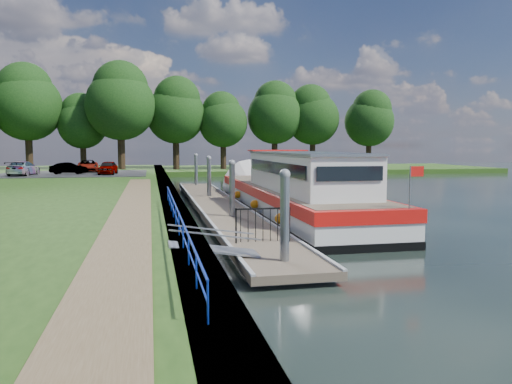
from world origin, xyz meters
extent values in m
plane|color=black|center=(0.00, 0.00, 0.00)|extent=(160.00, 160.00, 0.00)
cube|color=#473D2D|center=(-2.55, 15.00, 0.39)|extent=(1.10, 90.00, 0.78)
cube|color=#214012|center=(12.00, 52.00, 0.30)|extent=(60.00, 18.00, 0.60)
cube|color=brown|center=(-4.40, 8.00, 0.80)|extent=(1.60, 40.00, 0.05)
cube|color=black|center=(-11.00, 38.00, 0.81)|extent=(14.00, 12.00, 0.06)
cube|color=#0C2DBF|center=(-2.75, 3.00, 1.48)|extent=(0.04, 18.00, 0.04)
cube|color=#0C2DBF|center=(-2.75, 3.00, 1.12)|extent=(0.03, 18.00, 0.03)
cylinder|color=#0C2DBF|center=(-2.75, -6.00, 1.14)|extent=(0.04, 0.04, 0.72)
cylinder|color=#0C2DBF|center=(-2.75, -4.00, 1.14)|extent=(0.04, 0.04, 0.72)
cylinder|color=#0C2DBF|center=(-2.75, -2.00, 1.14)|extent=(0.04, 0.04, 0.72)
cylinder|color=#0C2DBF|center=(-2.75, 0.00, 1.14)|extent=(0.04, 0.04, 0.72)
cylinder|color=#0C2DBF|center=(-2.75, 2.00, 1.14)|extent=(0.04, 0.04, 0.72)
cylinder|color=#0C2DBF|center=(-2.75, 4.00, 1.14)|extent=(0.04, 0.04, 0.72)
cylinder|color=#0C2DBF|center=(-2.75, 6.00, 1.14)|extent=(0.04, 0.04, 0.72)
cylinder|color=#0C2DBF|center=(-2.75, 8.00, 1.14)|extent=(0.04, 0.04, 0.72)
cylinder|color=#0C2DBF|center=(-2.75, 10.00, 1.14)|extent=(0.04, 0.04, 0.72)
cylinder|color=#0C2DBF|center=(-2.75, 12.00, 1.14)|extent=(0.04, 0.04, 0.72)
cube|color=brown|center=(0.00, 13.00, 0.28)|extent=(2.50, 30.00, 0.24)
cube|color=#9EA0A3|center=(0.00, 1.00, 0.05)|extent=(2.30, 5.00, 0.30)
cube|color=#9EA0A3|center=(0.00, 9.00, 0.05)|extent=(2.30, 5.00, 0.30)
cube|color=#9EA0A3|center=(0.00, 17.00, 0.05)|extent=(2.30, 5.00, 0.30)
cube|color=#9EA0A3|center=(0.00, 25.00, 0.05)|extent=(2.30, 5.00, 0.30)
cube|color=#9EA0A3|center=(1.19, 13.00, 0.43)|extent=(0.12, 30.00, 0.06)
cube|color=#9EA0A3|center=(-1.19, 13.00, 0.43)|extent=(0.12, 30.00, 0.06)
cylinder|color=gray|center=(0.00, -0.50, 1.10)|extent=(0.26, 0.26, 3.40)
sphere|color=gray|center=(0.00, -0.50, 2.80)|extent=(0.30, 0.30, 0.30)
cylinder|color=gray|center=(0.00, 8.50, 1.10)|extent=(0.26, 0.26, 3.40)
sphere|color=gray|center=(0.00, 8.50, 2.80)|extent=(0.30, 0.30, 0.30)
cylinder|color=gray|center=(0.00, 17.50, 1.10)|extent=(0.26, 0.26, 3.40)
sphere|color=gray|center=(0.00, 17.50, 2.80)|extent=(0.30, 0.30, 0.30)
cylinder|color=gray|center=(0.00, 26.50, 1.10)|extent=(0.26, 0.26, 3.40)
sphere|color=gray|center=(0.00, 26.50, 2.80)|extent=(0.30, 0.30, 0.30)
cube|color=#A5A8AD|center=(-1.85, 0.50, 0.60)|extent=(2.58, 1.00, 0.43)
cube|color=#A5A8AD|center=(-1.85, 0.02, 1.10)|extent=(2.58, 0.04, 0.41)
cube|color=#A5A8AD|center=(-1.85, 0.98, 1.10)|extent=(2.58, 0.04, 0.41)
cube|color=black|center=(-0.90, 2.20, 0.98)|extent=(0.05, 0.05, 1.15)
cube|color=black|center=(0.90, 2.20, 0.98)|extent=(0.05, 0.05, 1.15)
cube|color=black|center=(0.00, 2.20, 1.52)|extent=(1.85, 0.05, 0.05)
cube|color=black|center=(-0.75, 2.20, 0.98)|extent=(0.02, 0.02, 1.10)
cube|color=black|center=(-0.50, 2.20, 0.98)|extent=(0.02, 0.02, 1.10)
cube|color=black|center=(-0.25, 2.20, 0.98)|extent=(0.02, 0.02, 1.10)
cube|color=black|center=(0.00, 2.20, 0.98)|extent=(0.02, 0.02, 1.10)
cube|color=black|center=(0.25, 2.20, 0.98)|extent=(0.02, 0.02, 1.10)
cube|color=black|center=(0.50, 2.20, 0.98)|extent=(0.02, 0.02, 1.10)
cube|color=black|center=(0.75, 2.20, 0.98)|extent=(0.02, 0.02, 1.10)
cube|color=black|center=(3.60, 11.62, 0.02)|extent=(4.00, 20.00, 0.55)
cube|color=silver|center=(3.60, 11.62, 0.62)|extent=(3.96, 19.90, 0.65)
cube|color=red|center=(3.60, 11.62, 1.18)|extent=(4.04, 20.00, 0.48)
cube|color=brown|center=(3.60, 11.62, 1.42)|extent=(3.68, 19.20, 0.04)
cone|color=silver|center=(3.60, 22.02, 0.55)|extent=(4.00, 1.50, 4.00)
cube|color=silver|center=(3.60, 9.12, 2.30)|extent=(3.00, 11.00, 1.75)
cube|color=gray|center=(3.60, 9.12, 3.22)|extent=(3.10, 11.20, 0.10)
cube|color=black|center=(2.08, 9.12, 2.55)|extent=(0.04, 10.00, 0.55)
cube|color=black|center=(5.12, 9.12, 2.55)|extent=(0.04, 10.00, 0.55)
cube|color=black|center=(3.60, 14.67, 2.55)|extent=(2.60, 0.04, 0.55)
cube|color=black|center=(3.60, 3.57, 2.55)|extent=(2.60, 0.04, 0.55)
cube|color=red|center=(3.60, 14.32, 3.30)|extent=(3.20, 1.60, 0.06)
cylinder|color=gray|center=(5.10, 1.92, 2.15)|extent=(0.05, 0.05, 1.50)
cube|color=red|center=(5.35, 1.92, 2.70)|extent=(0.50, 0.02, 0.35)
sphere|color=orange|center=(1.48, 5.62, 0.65)|extent=(0.44, 0.44, 0.44)
sphere|color=orange|center=(1.48, 10.62, 0.65)|extent=(0.44, 0.44, 0.44)
sphere|color=orange|center=(1.48, 15.62, 0.65)|extent=(0.44, 0.44, 0.44)
imported|color=#594C47|center=(2.40, 6.04, 2.30)|extent=(0.59, 0.73, 1.72)
cylinder|color=#332316|center=(-17.49, 49.36, 2.70)|extent=(0.83, 0.83, 4.21)
sphere|color=black|center=(-17.49, 49.36, 8.08)|extent=(7.95, 7.95, 7.95)
sphere|color=black|center=(-17.71, 49.47, 10.07)|extent=(6.31, 6.31, 6.31)
cylinder|color=#332316|center=(-11.50, 49.87, 2.15)|extent=(0.70, 0.70, 3.10)
sphere|color=black|center=(-11.50, 49.87, 6.11)|extent=(5.85, 5.85, 5.85)
sphere|color=black|center=(-11.67, 50.04, 7.57)|extent=(4.65, 4.65, 4.65)
cylinder|color=#332316|center=(-6.89, 47.36, 2.75)|extent=(0.84, 0.84, 4.29)
sphere|color=black|center=(-6.89, 47.36, 8.23)|extent=(8.10, 8.10, 8.10)
sphere|color=black|center=(-6.84, 47.51, 10.25)|extent=(6.44, 6.44, 6.44)
cylinder|color=#332316|center=(-0.41, 49.36, 2.52)|extent=(0.79, 0.79, 3.83)
sphere|color=black|center=(-0.41, 49.36, 7.42)|extent=(7.24, 7.24, 7.24)
sphere|color=black|center=(-0.22, 49.13, 9.23)|extent=(5.75, 5.75, 5.75)
cylinder|color=#332316|center=(5.49, 49.09, 2.23)|extent=(0.72, 0.72, 3.26)
sphere|color=black|center=(5.49, 49.09, 6.40)|extent=(6.16, 6.16, 6.16)
sphere|color=black|center=(5.30, 49.34, 7.93)|extent=(4.89, 4.89, 4.89)
cylinder|color=#332316|center=(12.25, 49.38, 2.49)|extent=(0.78, 0.78, 3.77)
sphere|color=black|center=(12.25, 49.38, 7.31)|extent=(7.13, 7.13, 7.13)
sphere|color=black|center=(12.38, 49.62, 9.09)|extent=(5.66, 5.66, 5.66)
cylinder|color=#332316|center=(17.42, 49.40, 2.42)|extent=(0.77, 0.77, 3.65)
sphere|color=black|center=(17.42, 49.40, 7.09)|extent=(6.89, 6.89, 6.89)
sphere|color=black|center=(17.07, 49.41, 8.81)|extent=(5.47, 5.47, 5.47)
cylinder|color=#332316|center=(24.52, 47.52, 2.30)|extent=(0.74, 0.74, 3.41)
sphere|color=black|center=(24.52, 47.52, 6.66)|extent=(6.43, 6.43, 6.43)
sphere|color=black|center=(24.75, 47.30, 8.26)|extent=(5.11, 5.11, 5.11)
imported|color=#999999|center=(-7.55, 35.90, 1.47)|extent=(1.81, 3.86, 1.28)
imported|color=#999999|center=(-11.27, 36.87, 1.39)|extent=(3.48, 1.59, 1.11)
imported|color=#999999|center=(-15.09, 35.82, 1.49)|extent=(2.38, 4.71, 1.31)
imported|color=#999999|center=(-9.94, 40.73, 1.45)|extent=(2.53, 4.65, 1.24)
camera|label=1|loc=(-3.59, -13.63, 3.59)|focal=35.00mm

